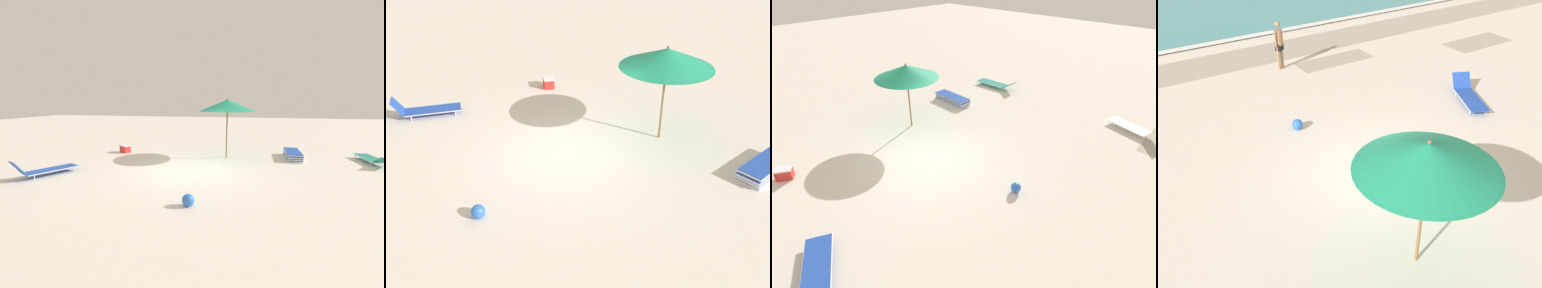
# 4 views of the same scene
# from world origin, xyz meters

# --- Properties ---
(ground_plane) EXTENTS (60.00, 60.00, 0.16)m
(ground_plane) POSITION_xyz_m (0.00, 0.01, -0.08)
(ground_plane) COLOR silver
(ocean_water) EXTENTS (60.00, 18.63, 0.07)m
(ocean_water) POSITION_xyz_m (0.00, 20.74, 0.03)
(ocean_water) COLOR teal
(ocean_water) RESTS_ON ground_plane
(beach_umbrella) EXTENTS (2.47, 2.47, 2.63)m
(beach_umbrella) POSITION_xyz_m (-1.11, -2.44, 2.30)
(beach_umbrella) COLOR olive
(beach_umbrella) RESTS_ON ground_plane
(sun_lounger_under_umbrella) EXTENTS (1.45, 2.04, 0.63)m
(sun_lounger_under_umbrella) POSITION_xyz_m (4.69, 1.66, 0.22)
(sun_lounger_under_umbrella) COLOR blue
(sun_lounger_under_umbrella) RESTS_ON ground_plane
(beachgoer_wading_adult) EXTENTS (0.41, 0.30, 1.76)m
(beachgoer_wading_adult) POSITION_xyz_m (0.99, 7.53, 1.00)
(beachgoer_wading_adult) COLOR #A37A5B
(beachgoer_wading_adult) RESTS_ON ground_plane
(beach_ball) EXTENTS (0.31, 0.31, 0.31)m
(beach_ball) POSITION_xyz_m (-0.65, 3.14, 0.15)
(beach_ball) COLOR blue
(beach_ball) RESTS_ON ground_plane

